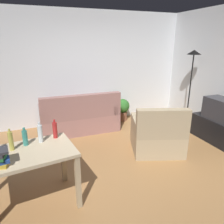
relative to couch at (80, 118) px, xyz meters
The scene contains 13 objects.
ground_plane 1.64m from the couch, 79.92° to the right, with size 5.20×4.40×0.02m, color #9E7042.
wall_rear 1.24m from the couch, 65.26° to the left, with size 5.20×0.10×2.70m, color silver.
couch is the anchor object (origin of this frame).
tv_stand 2.97m from the couch, 31.48° to the right, with size 0.44×1.10×0.48m.
tv 3.00m from the couch, 31.44° to the right, with size 0.41×0.60×0.44m.
torchiere_lamp 2.83m from the couch, 13.43° to the right, with size 0.32×0.32×1.81m.
desk 2.47m from the couch, 118.00° to the right, with size 1.29×0.86×0.76m.
potted_plant 1.25m from the couch, 14.51° to the left, with size 0.36×0.36×0.57m.
armchair 1.87m from the couch, 52.12° to the right, with size 1.12×1.08×0.92m.
bottle_squat 2.46m from the couch, 121.47° to the right, with size 0.05×0.05×0.27m.
bottle_tall 2.31m from the couch, 119.21° to the right, with size 0.06×0.06×0.23m.
bottle_clear 2.22m from the couch, 115.26° to the right, with size 0.06×0.06×0.27m.
bottle_red 2.08m from the couch, 111.15° to the right, with size 0.06×0.06×0.26m.
Camera 1 is at (-1.22, -2.99, 1.99)m, focal length 34.16 mm.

